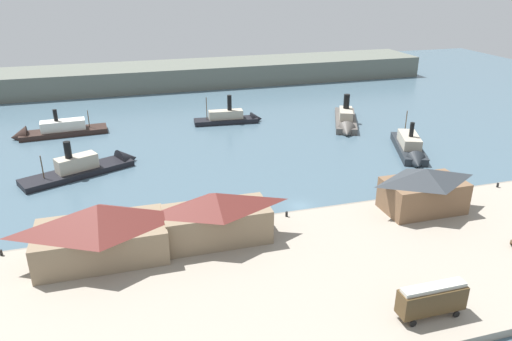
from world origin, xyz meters
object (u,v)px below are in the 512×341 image
at_px(ferry_outer_harbor, 233,118).
at_px(ferry_departing_north, 51,131).
at_px(mooring_post_center_west, 498,185).
at_px(ferry_shed_west_terminal, 217,216).
at_px(ferry_shed_customs_shed, 424,189).
at_px(street_tram, 432,299).
at_px(mooring_post_east, 1,253).
at_px(ferry_shed_central_terminal, 100,231).
at_px(mooring_post_center_east, 287,214).
at_px(ferry_approaching_east, 94,166).
at_px(ferry_approaching_west, 410,149).
at_px(ferry_near_quay, 346,122).

bearing_deg(ferry_outer_harbor, ferry_departing_north, 178.08).
bearing_deg(ferry_outer_harbor, mooring_post_center_west, -57.41).
height_order(ferry_shed_west_terminal, ferry_shed_customs_shed, ferry_shed_west_terminal).
bearing_deg(street_tram, mooring_post_east, 150.80).
bearing_deg(ferry_shed_central_terminal, ferry_shed_customs_shed, 0.06).
xyz_separation_m(mooring_post_east, ferry_departing_north, (1.41, 62.51, -0.37)).
relative_size(mooring_post_center_east, ferry_approaching_east, 0.03).
xyz_separation_m(ferry_departing_north, ferry_approaching_west, (84.43, -39.45, 0.23)).
height_order(ferry_shed_west_terminal, ferry_approaching_east, ferry_shed_west_terminal).
bearing_deg(ferry_shed_customs_shed, mooring_post_east, 176.11).
height_order(street_tram, ferry_near_quay, ferry_near_quay).
height_order(ferry_shed_central_terminal, ferry_departing_north, ferry_shed_central_terminal).
bearing_deg(mooring_post_east, ferry_shed_customs_shed, -3.89).
height_order(ferry_shed_central_terminal, ferry_approaching_east, ferry_shed_central_terminal).
height_order(ferry_approaching_east, ferry_departing_north, ferry_approaching_east).
bearing_deg(mooring_post_center_east, street_tram, -74.44).
bearing_deg(ferry_shed_customs_shed, ferry_shed_central_terminal, -179.94).
relative_size(ferry_shed_customs_shed, mooring_post_center_east, 15.89).
height_order(mooring_post_center_east, ferry_approaching_east, ferry_approaching_east).
height_order(mooring_post_center_west, mooring_post_east, same).
bearing_deg(ferry_approaching_east, ferry_departing_north, 111.73).
xyz_separation_m(ferry_outer_harbor, ferry_approaching_east, (-38.37, -26.99, -0.12)).
relative_size(ferry_shed_central_terminal, mooring_post_east, 21.34).
relative_size(mooring_post_center_east, mooring_post_east, 1.00).
relative_size(mooring_post_east, ferry_near_quay, 0.04).
xyz_separation_m(ferry_outer_harbor, ferry_departing_north, (-49.79, 1.67, -0.08)).
relative_size(mooring_post_center_west, ferry_approaching_west, 0.04).
height_order(ferry_shed_central_terminal, ferry_near_quay, ferry_shed_central_terminal).
relative_size(street_tram, mooring_post_center_east, 9.79).
bearing_deg(street_tram, mooring_post_center_east, 105.56).
bearing_deg(ferry_outer_harbor, mooring_post_center_east, -94.98).
relative_size(ferry_shed_central_terminal, mooring_post_center_east, 21.34).
distance_m(ferry_shed_customs_shed, ferry_approaching_east, 69.20).
bearing_deg(ferry_departing_north, mooring_post_east, -91.29).
xyz_separation_m(ferry_shed_central_terminal, ferry_approaching_west, (70.85, 27.90, -4.17)).
xyz_separation_m(ferry_shed_west_terminal, ferry_approaching_west, (53.32, 27.72, -3.89)).
bearing_deg(ferry_departing_north, ferry_approaching_east, -68.27).
relative_size(ferry_shed_west_terminal, mooring_post_east, 18.84).
relative_size(mooring_post_east, ferry_approaching_west, 0.04).
bearing_deg(ferry_near_quay, ferry_departing_north, 169.91).
distance_m(mooring_post_center_west, ferry_outer_harbor, 72.91).
relative_size(ferry_outer_harbor, ferry_approaching_west, 0.91).
bearing_deg(ferry_near_quay, mooring_post_east, -149.24).
distance_m(ferry_near_quay, ferry_approaching_west, 25.68).
height_order(ferry_shed_central_terminal, ferry_shed_customs_shed, ferry_shed_central_terminal).
height_order(ferry_approaching_east, ferry_near_quay, ferry_near_quay).
distance_m(ferry_shed_west_terminal, mooring_post_center_west, 58.21).
bearing_deg(ferry_departing_north, street_tram, -60.37).
bearing_deg(mooring_post_center_west, ferry_approaching_east, 156.08).
distance_m(ferry_shed_central_terminal, ferry_approaching_west, 76.26).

